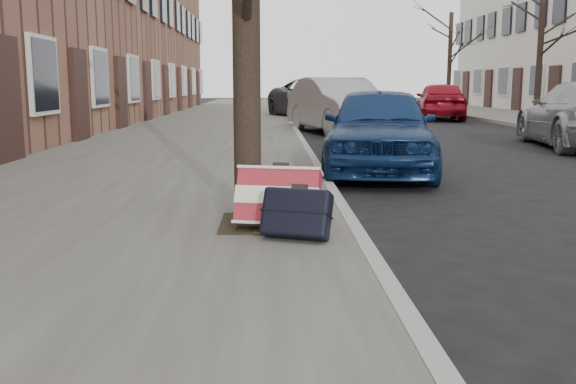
{
  "coord_description": "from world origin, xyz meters",
  "views": [
    {
      "loc": [
        -1.99,
        -4.35,
        1.34
      ],
      "look_at": [
        -1.84,
        0.8,
        0.47
      ],
      "focal_mm": 40.0,
      "sensor_mm": 36.0,
      "label": 1
    }
  ],
  "objects_px": {
    "suitcase_red": "(278,198)",
    "car_near_front": "(379,129)",
    "suitcase_navy": "(297,213)",
    "car_near_mid": "(339,106)"
  },
  "relations": [
    {
      "from": "car_near_front",
      "to": "suitcase_red",
      "type": "bearing_deg",
      "value": -101.57
    },
    {
      "from": "car_near_front",
      "to": "car_near_mid",
      "type": "bearing_deg",
      "value": 96.67
    },
    {
      "from": "suitcase_navy",
      "to": "car_near_front",
      "type": "distance_m",
      "value": 4.93
    },
    {
      "from": "suitcase_navy",
      "to": "car_near_mid",
      "type": "bearing_deg",
      "value": 102.51
    },
    {
      "from": "car_near_mid",
      "to": "suitcase_navy",
      "type": "bearing_deg",
      "value": -112.36
    },
    {
      "from": "suitcase_red",
      "to": "car_near_mid",
      "type": "xyz_separation_m",
      "value": [
        1.83,
        12.31,
        0.37
      ]
    },
    {
      "from": "suitcase_red",
      "to": "suitcase_navy",
      "type": "height_order",
      "value": "suitcase_red"
    },
    {
      "from": "suitcase_navy",
      "to": "suitcase_red",
      "type": "bearing_deg",
      "value": 132.14
    },
    {
      "from": "suitcase_red",
      "to": "car_near_front",
      "type": "xyz_separation_m",
      "value": [
        1.59,
        4.36,
        0.28
      ]
    },
    {
      "from": "suitcase_navy",
      "to": "car_near_mid",
      "type": "xyz_separation_m",
      "value": [
        1.69,
        12.66,
        0.43
      ]
    }
  ]
}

